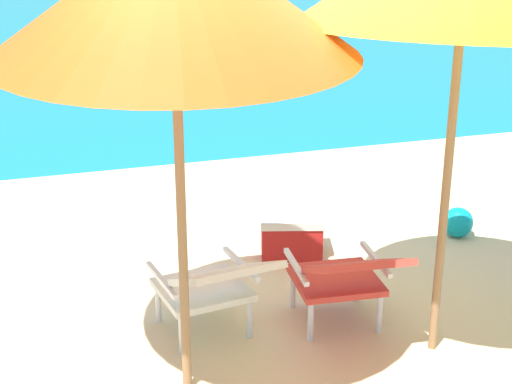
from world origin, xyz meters
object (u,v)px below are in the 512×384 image
Objects in this scene: lounge_chair_left at (213,283)px; cooler_box at (291,235)px; beach_ball at (458,222)px; lounge_chair_right at (345,274)px.

lounge_chair_left is 1.74× the size of cooler_box.
beach_ball is at bearing 23.54° from lounge_chair_left.
lounge_chair_right is (0.79, -0.13, 0.00)m from lounge_chair_left.
lounge_chair_left is 3.90× the size of beach_ball.
lounge_chair_left is 2.48m from beach_ball.
lounge_chair_left is at bearing -129.65° from cooler_box.
cooler_box is (-1.38, 0.07, 0.04)m from beach_ball.
lounge_chair_right is 1.21m from cooler_box.
lounge_chair_left and lounge_chair_right have the same top height.
lounge_chair_left is 0.80m from lounge_chair_right.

